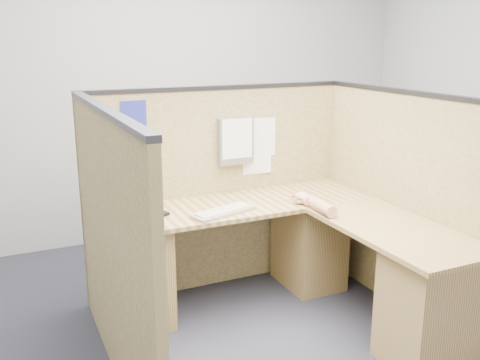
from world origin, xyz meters
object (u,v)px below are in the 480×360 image
laptop (133,205)px  mouse (302,200)px  l_desk (287,264)px  keyboard (224,212)px

laptop → mouse: 1.17m
l_desk → mouse: mouse is taller
l_desk → keyboard: (-0.36, 0.23, 0.35)m
l_desk → laptop: size_ratio=4.40×
mouse → l_desk: bearing=-138.0°
l_desk → keyboard: 0.55m
laptop → keyboard: bearing=-44.7°
mouse → laptop: bearing=166.4°
laptop → mouse: size_ratio=3.67×
l_desk → laptop: 1.10m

